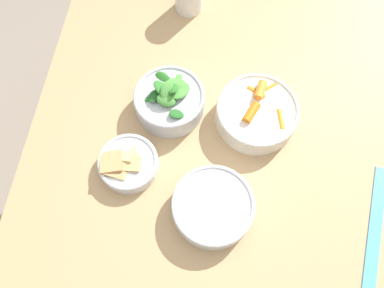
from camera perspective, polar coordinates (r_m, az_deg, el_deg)
The scene contains 7 objects.
ground_plane at distance 1.63m, azimuth 1.93°, elevation -10.74°, with size 10.00×10.00×0.00m, color gray.
dining_table at distance 1.02m, azimuth 3.04°, elevation -3.17°, with size 1.09×0.92×0.75m.
bowl_carrots at distance 0.93m, azimuth 9.84°, elevation 4.70°, with size 0.20×0.20×0.07m.
bowl_greens at distance 0.93m, azimuth -3.42°, elevation 6.67°, with size 0.17×0.17×0.11m.
bowl_beans_hotdog at distance 0.84m, azimuth 3.20°, elevation -9.53°, with size 0.18×0.18×0.05m.
bowl_cookies at distance 0.89m, azimuth -9.70°, elevation -2.86°, with size 0.14×0.14×0.05m.
ruler at distance 0.94m, azimuth 26.07°, elevation -12.01°, with size 0.32×0.08×0.00m.
Camera 1 is at (0.35, -0.01, 1.59)m, focal length 35.00 mm.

